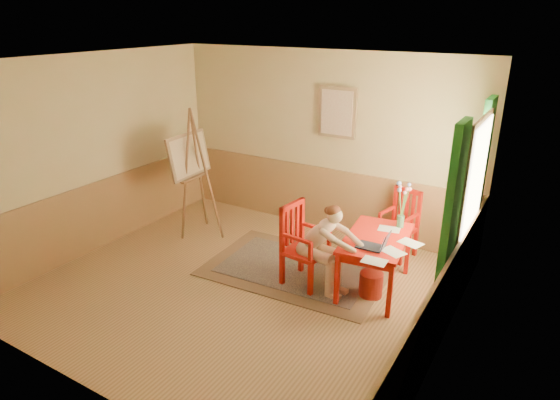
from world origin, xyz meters
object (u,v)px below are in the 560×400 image
Objects in this scene: chair_left at (302,245)px; figure at (322,243)px; table at (376,244)px; easel at (191,161)px; laptop at (375,245)px; chair_back at (400,224)px.

chair_left is 0.91× the size of figure.
table is 0.64× the size of easel.
table is 3.14m from easel.
easel is at bearing 171.30° from laptop.
table is at bearing -88.33° from chair_back.
table is 3.42× the size of laptop.
chair_left is at bearing -178.02° from laptop.
figure is 0.66m from laptop.
easel is (-3.08, 0.19, 0.55)m from table.
easel is at bearing 166.93° from chair_left.
table is at bearing 106.84° from laptop.
chair_left is at bearing 171.38° from figure.
easel is (-2.23, 0.52, 0.64)m from chair_left.
laptop is at bearing 1.98° from chair_left.
chair_back is 1.54m from figure.
chair_back reaches higher than laptop.
table is 1.07m from chair_back.
table is 1.19× the size of chair_left.
table is 0.34m from laptop.
chair_left is 1.62m from chair_back.
figure reaches higher than chair_left.
table is 0.67m from figure.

